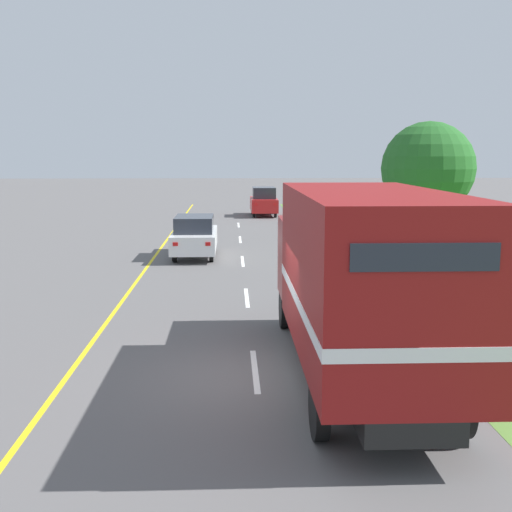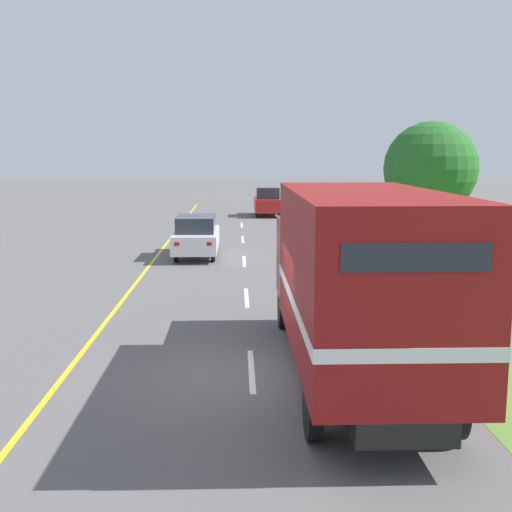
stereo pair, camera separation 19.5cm
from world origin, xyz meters
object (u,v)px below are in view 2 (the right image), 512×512
object	(u,v)px
lead_car_white	(196,236)
roadside_tree_mid	(431,169)
lead_car_red_ahead	(267,201)
highway_sign	(466,259)
horse_trailer_truck	(356,276)

from	to	relation	value
lead_car_white	roadside_tree_mid	bearing A→B (deg)	6.65
lead_car_white	lead_car_red_ahead	distance (m)	18.23
lead_car_red_ahead	highway_sign	xyz separation A→B (m)	(3.84, -28.40, 0.62)
horse_trailer_truck	lead_car_white	world-z (taller)	horse_trailer_truck
roadside_tree_mid	horse_trailer_truck	bearing A→B (deg)	-111.00
horse_trailer_truck	lead_car_white	xyz separation A→B (m)	(-3.94, 15.10, -1.15)
lead_car_white	highway_sign	distance (m)	13.09
highway_sign	roadside_tree_mid	xyz separation A→B (m)	(2.52, 11.77, 2.03)
horse_trailer_truck	highway_sign	xyz separation A→B (m)	(3.73, 4.52, -0.43)
roadside_tree_mid	lead_car_red_ahead	bearing A→B (deg)	110.94
lead_car_red_ahead	highway_sign	distance (m)	28.67
roadside_tree_mid	lead_car_white	bearing A→B (deg)	-173.35
horse_trailer_truck	lead_car_red_ahead	world-z (taller)	horse_trailer_truck
roadside_tree_mid	highway_sign	bearing A→B (deg)	-102.10
highway_sign	horse_trailer_truck	bearing A→B (deg)	-129.51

